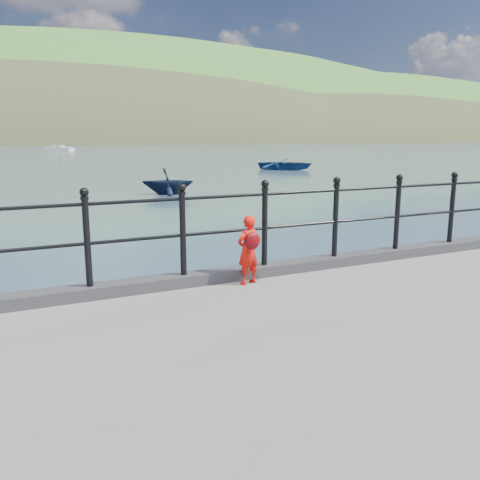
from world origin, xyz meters
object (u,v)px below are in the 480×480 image
child (248,249)px  launch_blue (285,164)px  launch_navy (168,181)px  railing (225,221)px  sailboat_deep (59,149)px

child → launch_blue: size_ratio=0.19×
child → launch_blue: bearing=-138.0°
launch_blue → launch_navy: bearing=179.1°
railing → sailboat_deep: (9.00, 100.71, -1.48)m
child → launch_blue: (20.01, 32.71, -0.98)m
launch_blue → railing: bearing=-165.2°
railing → sailboat_deep: size_ratio=1.97×
child → launch_navy: size_ratio=0.36×
railing → child: size_ratio=19.73×
launch_navy → child: bearing=-174.5°
launch_navy → sailboat_deep: sailboat_deep is taller
child → sailboat_deep: bearing=-111.5°
launch_blue → sailboat_deep: 69.21m
launch_blue → child: bearing=-164.7°
launch_blue → sailboat_deep: size_ratio=0.51×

